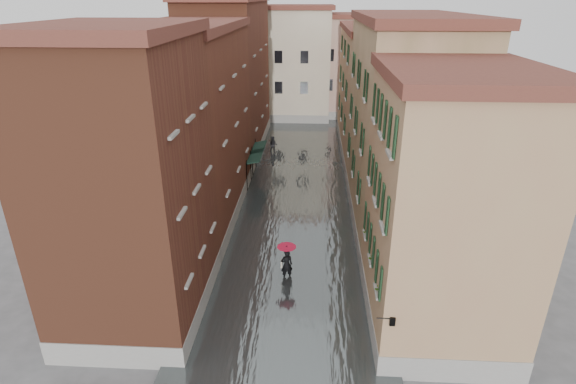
# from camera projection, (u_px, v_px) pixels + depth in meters

# --- Properties ---
(ground) EXTENTS (120.00, 120.00, 0.00)m
(ground) POSITION_uv_depth(u_px,v_px,m) (288.00, 288.00, 24.12)
(ground) COLOR #535355
(ground) RESTS_ON ground
(floodwater) EXTENTS (10.00, 60.00, 0.20)m
(floodwater) POSITION_uv_depth(u_px,v_px,m) (297.00, 191.00, 35.98)
(floodwater) COLOR #4A5152
(floodwater) RESTS_ON ground
(building_left_near) EXTENTS (6.00, 8.00, 13.00)m
(building_left_near) POSITION_uv_depth(u_px,v_px,m) (129.00, 189.00, 20.05)
(building_left_near) COLOR brown
(building_left_near) RESTS_ON ground
(building_left_mid) EXTENTS (6.00, 14.00, 12.50)m
(building_left_mid) POSITION_uv_depth(u_px,v_px,m) (192.00, 128.00, 30.22)
(building_left_mid) COLOR brown
(building_left_mid) RESTS_ON ground
(building_left_far) EXTENTS (6.00, 16.00, 14.00)m
(building_left_far) POSITION_uv_depth(u_px,v_px,m) (230.00, 79.00, 43.64)
(building_left_far) COLOR brown
(building_left_far) RESTS_ON ground
(building_right_near) EXTENTS (6.00, 8.00, 11.50)m
(building_right_near) POSITION_uv_depth(u_px,v_px,m) (445.00, 212.00, 19.63)
(building_right_near) COLOR #A77856
(building_right_near) RESTS_ON ground
(building_right_mid) EXTENTS (6.00, 14.00, 13.00)m
(building_right_mid) POSITION_uv_depth(u_px,v_px,m) (402.00, 128.00, 29.39)
(building_right_mid) COLOR tan
(building_right_mid) RESTS_ON ground
(building_right_far) EXTENTS (6.00, 16.00, 11.50)m
(building_right_far) POSITION_uv_depth(u_px,v_px,m) (374.00, 94.00, 43.41)
(building_right_far) COLOR #A77856
(building_right_far) RESTS_ON ground
(building_end_cream) EXTENTS (12.00, 9.00, 13.00)m
(building_end_cream) POSITION_uv_depth(u_px,v_px,m) (281.00, 65.00, 56.44)
(building_end_cream) COLOR beige
(building_end_cream) RESTS_ON ground
(building_end_pink) EXTENTS (10.00, 9.00, 12.00)m
(building_end_pink) POSITION_uv_depth(u_px,v_px,m) (352.00, 67.00, 58.00)
(building_end_pink) COLOR tan
(building_end_pink) RESTS_ON ground
(awning_near) EXTENTS (1.09, 3.41, 2.80)m
(awning_near) POSITION_uv_depth(u_px,v_px,m) (255.00, 157.00, 36.34)
(awning_near) COLOR black
(awning_near) RESTS_ON ground
(awning_far) EXTENTS (1.09, 3.38, 2.80)m
(awning_far) POSITION_uv_depth(u_px,v_px,m) (258.00, 148.00, 38.44)
(awning_far) COLOR black
(awning_far) RESTS_ON ground
(wall_lantern) EXTENTS (0.71, 0.22, 0.35)m
(wall_lantern) POSITION_uv_depth(u_px,v_px,m) (392.00, 321.00, 17.21)
(wall_lantern) COLOR black
(wall_lantern) RESTS_ON ground
(window_planters) EXTENTS (0.59, 5.73, 0.84)m
(window_planters) POSITION_uv_depth(u_px,v_px,m) (375.00, 254.00, 20.67)
(window_planters) COLOR #9D4333
(window_planters) RESTS_ON ground
(pedestrian_main) EXTENTS (1.06, 1.06, 2.06)m
(pedestrian_main) POSITION_uv_depth(u_px,v_px,m) (287.00, 259.00, 24.43)
(pedestrian_main) COLOR black
(pedestrian_main) RESTS_ON ground
(pedestrian_far) EXTENTS (0.85, 0.67, 1.73)m
(pedestrian_far) POSITION_uv_depth(u_px,v_px,m) (273.00, 145.00, 44.50)
(pedestrian_far) COLOR black
(pedestrian_far) RESTS_ON ground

